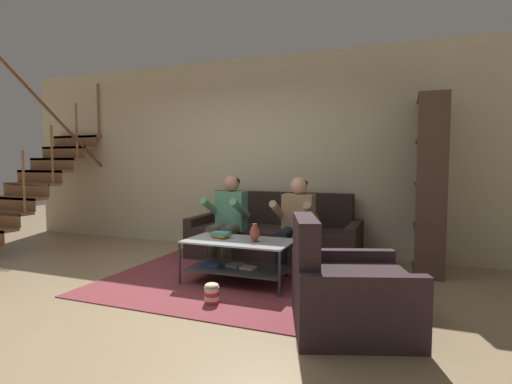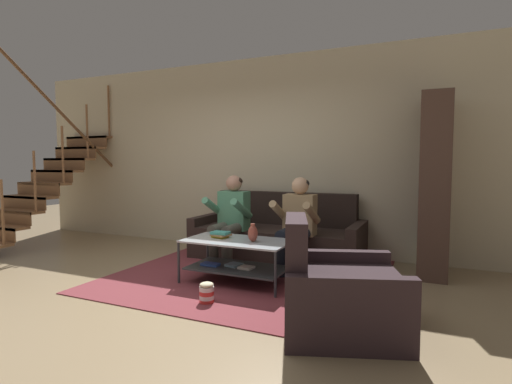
{
  "view_description": "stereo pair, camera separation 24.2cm",
  "coord_description": "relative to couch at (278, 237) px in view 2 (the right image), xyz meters",
  "views": [
    {
      "loc": [
        2.38,
        -3.26,
        1.33
      ],
      "look_at": [
        0.7,
        1.05,
        0.99
      ],
      "focal_mm": 28.0,
      "sensor_mm": 36.0,
      "label": 1
    },
    {
      "loc": [
        2.6,
        -3.16,
        1.33
      ],
      "look_at": [
        0.7,
        1.05,
        0.99
      ],
      "focal_mm": 28.0,
      "sensor_mm": 36.0,
      "label": 2
    }
  ],
  "objects": [
    {
      "name": "couch",
      "position": [
        0.0,
        0.0,
        0.0
      ],
      "size": [
        2.32,
        0.89,
        0.9
      ],
      "color": "#2E221E",
      "rests_on": "ground"
    },
    {
      "name": "coffee_table",
      "position": [
        -0.0,
        -1.23,
        0.02
      ],
      "size": [
        1.17,
        0.63,
        0.48
      ],
      "color": "silver",
      "rests_on": "ground"
    },
    {
      "name": "book_stack",
      "position": [
        -0.24,
        -1.18,
        0.22
      ],
      "size": [
        0.23,
        0.21,
        0.07
      ],
      "color": "gold",
      "rests_on": "coffee_table"
    },
    {
      "name": "bookshelf",
      "position": [
        2.0,
        0.15,
        0.56
      ],
      "size": [
        0.34,
        0.93,
        2.11
      ],
      "color": "#4D362C",
      "rests_on": "ground"
    },
    {
      "name": "vase",
      "position": [
        0.2,
        -1.24,
        0.28
      ],
      "size": [
        0.11,
        0.11,
        0.2
      ],
      "color": "brown",
      "rests_on": "coffee_table"
    },
    {
      "name": "area_rug",
      "position": [
        0.0,
        -0.74,
        -0.29
      ],
      "size": [
        3.0,
        3.17,
        0.01
      ],
      "color": "brown",
      "rests_on": "ground"
    },
    {
      "name": "armchair",
      "position": [
        1.29,
        -2.01,
        -0.01
      ],
      "size": [
        1.16,
        1.17,
        0.9
      ],
      "color": "#2F2125",
      "rests_on": "ground"
    },
    {
      "name": "staircase_run",
      "position": [
        -3.85,
        -0.47,
        0.83
      ],
      "size": [
        0.98,
        2.51,
        2.93
      ],
      "color": "brown",
      "rests_on": "ground"
    },
    {
      "name": "person_seated_left",
      "position": [
        -0.46,
        -0.54,
        0.34
      ],
      "size": [
        0.5,
        0.58,
        1.16
      ],
      "color": "#545348",
      "rests_on": "ground"
    },
    {
      "name": "ground",
      "position": [
        -0.63,
        -1.92,
        -0.3
      ],
      "size": [
        16.8,
        16.8,
        0.0
      ],
      "primitive_type": "plane",
      "color": "#967F5D"
    },
    {
      "name": "back_partition",
      "position": [
        -0.63,
        0.54,
        1.15
      ],
      "size": [
        8.4,
        0.12,
        2.9
      ],
      "primitive_type": "cube",
      "color": "beige",
      "rests_on": "ground"
    },
    {
      "name": "popcorn_tub",
      "position": [
        0.03,
        -1.92,
        -0.19
      ],
      "size": [
        0.14,
        0.14,
        0.2
      ],
      "color": "red",
      "rests_on": "ground"
    },
    {
      "name": "person_seated_right",
      "position": [
        0.46,
        -0.54,
        0.34
      ],
      "size": [
        0.5,
        0.58,
        1.15
      ],
      "color": "#1C212C",
      "rests_on": "ground"
    }
  ]
}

